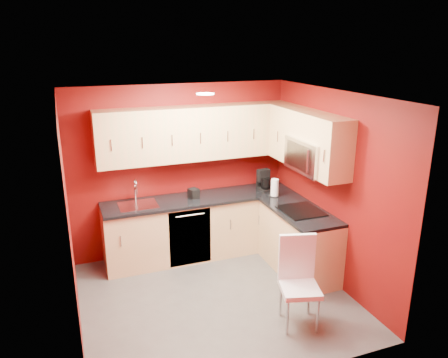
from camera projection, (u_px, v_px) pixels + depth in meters
floor at (215, 298)px, 5.44m from camera, size 3.20×3.20×0.00m
ceiling at (214, 95)px, 4.68m from camera, size 3.20×3.20×0.00m
wall_back at (181, 170)px, 6.40m from camera, size 3.20×0.00×3.20m
wall_front at (273, 263)px, 3.72m from camera, size 3.20×0.00×3.20m
wall_left at (69, 224)px, 4.52m from camera, size 0.00×3.00×3.00m
wall_right at (332, 189)px, 5.60m from camera, size 0.00×3.00×3.00m
base_cabinets_back at (201, 227)px, 6.44m from camera, size 2.80×0.60×0.87m
base_cabinets_right at (299, 242)px, 5.96m from camera, size 0.60×1.30×0.87m
countertop_back at (201, 198)px, 6.29m from camera, size 2.80×0.63×0.04m
countertop_right at (300, 212)px, 5.81m from camera, size 0.63×1.27×0.04m
upper_cabinets_back at (197, 133)px, 6.14m from camera, size 2.80×0.35×0.75m
upper_cabinets_right at (305, 134)px, 5.74m from camera, size 0.35×1.55×0.75m
microwave at (312, 155)px, 5.58m from camera, size 0.42×0.76×0.42m
cooktop at (301, 211)px, 5.77m from camera, size 0.50×0.55×0.01m
sink at (138, 202)px, 5.99m from camera, size 0.52×0.42×0.35m
dishwasher_front at (190, 238)px, 6.10m from camera, size 0.60×0.02×0.82m
downlight at (205, 94)px, 4.95m from camera, size 0.20×0.20×0.01m
coffee_maker at (265, 180)px, 6.54m from camera, size 0.21×0.27×0.31m
napkin_holder at (194, 193)px, 6.24m from camera, size 0.16×0.16×0.14m
paper_towel at (275, 188)px, 6.29m from camera, size 0.19×0.19×0.26m
dining_chair at (300, 284)px, 4.79m from camera, size 0.51×0.53×1.02m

